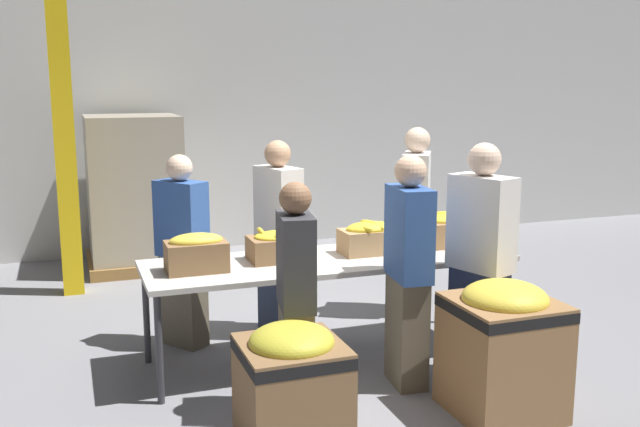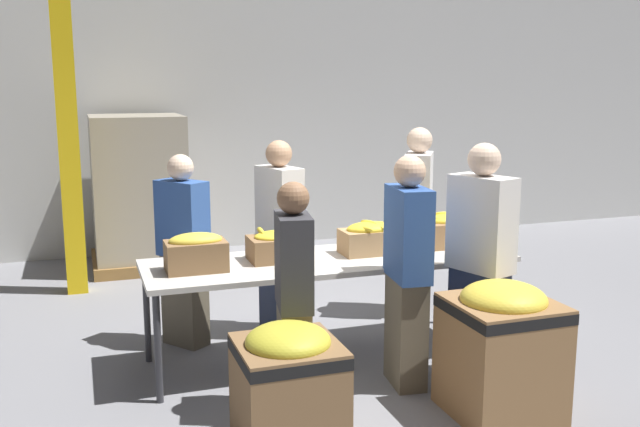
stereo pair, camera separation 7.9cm
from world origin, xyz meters
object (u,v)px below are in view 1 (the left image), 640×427
Objects in this scene: banana_box_3 at (449,229)px; volunteer_3 at (480,264)px; volunteer_2 at (296,302)px; support_pillar at (62,98)px; donation_bin_0 at (292,384)px; pallet_stack_0 at (135,193)px; volunteer_5 at (279,239)px; donation_bin_1 at (503,344)px; volunteer_1 at (408,273)px; sorting_table at (330,264)px; volunteer_4 at (415,222)px; banana_box_0 at (196,252)px; volunteer_0 at (182,252)px; banana_box_1 at (277,245)px; banana_box_2 at (371,237)px.

volunteer_3 reaches higher than banana_box_3.
volunteer_2 is 0.39× the size of support_pillar.
pallet_stack_0 is at bearing 95.34° from donation_bin_0.
donation_bin_1 is (0.93, -1.97, -0.36)m from volunteer_5.
pallet_stack_0 is at bearing 7.11° from volunteer_3.
volunteer_1 is 4.07m from support_pillar.
sorting_table is 1.40m from volunteer_4.
support_pillar reaches higher than banana_box_0.
volunteer_0 is 2.01m from donation_bin_0.
volunteer_2 is at bearing -150.47° from banana_box_3.
banana_box_1 is 0.56× the size of donation_bin_0.
volunteer_1 is at bearing 121.30° from donation_bin_1.
sorting_table is 1.00m from volunteer_2.
sorting_table is 1.23m from volunteer_0.
banana_box_1 is 0.25× the size of volunteer_3.
volunteer_2 is 0.87× the size of pallet_stack_0.
banana_box_1 reaches higher than donation_bin_1.
volunteer_1 reaches higher than banana_box_1.
volunteer_4 is at bearing 48.03° from donation_bin_0.
banana_box_0 is 0.65m from banana_box_1.
banana_box_2 is at bearing -35.91° from volunteer_2.
banana_box_2 reaches higher than banana_box_1.
volunteer_3 is 1.04× the size of volunteer_5.
banana_box_1 is at bearing 76.96° from donation_bin_0.
volunteer_5 is (-1.09, 1.43, -0.03)m from volunteer_3.
support_pillar is (-0.85, 1.87, 1.21)m from volunteer_0.
volunteer_3 is 0.43× the size of support_pillar.
volunteer_2 is 0.92× the size of volunteer_5.
volunteer_5 reaches higher than banana_box_0.
donation_bin_1 is at bearing 19.53° from volunteer_4.
banana_box_0 is at bearing -37.02° from volunteer_0.
volunteer_0 is 2.64m from donation_bin_1.
banana_box_0 is 0.11× the size of support_pillar.
banana_box_0 is at bearing -71.98° from support_pillar.
banana_box_3 is 0.28× the size of volunteer_3.
volunteer_1 reaches higher than sorting_table.
donation_bin_1 is (1.77, -1.24, -0.48)m from banana_box_0.
banana_box_2 is 3.52m from support_pillar.
donation_bin_1 is 0.22× the size of support_pillar.
donation_bin_0 is at bearing -84.66° from pallet_stack_0.
volunteer_0 is 0.89× the size of pallet_stack_0.
support_pillar is at bearing 108.02° from banana_box_0.
sorting_table is 5.92× the size of banana_box_2.
banana_box_1 is 0.25× the size of volunteer_4.
banana_box_1 is at bearing -33.41° from volunteer_5.
pallet_stack_0 is (-0.44, 4.67, 0.47)m from donation_bin_0.
sorting_table is 3.18× the size of donation_bin_1.
banana_box_2 is 0.12× the size of support_pillar.
volunteer_5 reaches higher than donation_bin_1.
banana_box_3 reaches higher than banana_box_1.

